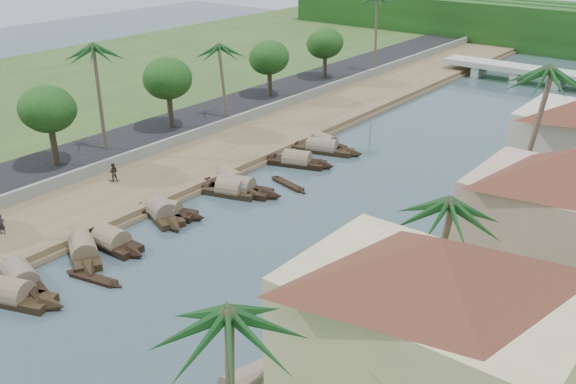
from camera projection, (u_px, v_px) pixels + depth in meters
The scene contains 36 objects.
ground at pixel (172, 297), 42.24m from camera, with size 220.00×220.00×0.00m, color #374A52.
left_bank at pixel (210, 156), 65.54m from camera, with size 10.00×180.00×0.80m, color brown.
right_bank at pixel (563, 259), 45.74m from camera, with size 16.00×180.00×1.20m, color #2D4C1E.
road at pixel (154, 137), 70.21m from camera, with size 8.00×180.00×1.40m, color black.
retaining_wall at pixel (181, 139), 67.53m from camera, with size 0.40×180.00×1.10m, color slate.
far_left_fill at pixel (21, 98), 85.16m from camera, with size 45.00×220.00×1.35m, color #2D4C1E.
bridge at pixel (539, 73), 93.57m from camera, with size 28.00×4.00×2.40m.
building_near at pixel (429, 341), 27.53m from camera, with size 14.85×14.85×10.20m.
building_mid at pixel (565, 222), 38.63m from camera, with size 14.11×14.11×9.70m.
sampan_2 at pixel (8, 295), 41.79m from camera, with size 8.98×4.72×2.33m.
sampan_3 at pixel (21, 278), 43.66m from camera, with size 8.31×3.60×2.20m.
sampan_4 at pixel (83, 251), 47.15m from camera, with size 7.64×5.14×2.21m.
sampan_5 at pixel (112, 242), 48.50m from camera, with size 7.26×2.12×2.31m.
sampan_6 at pixel (162, 212), 53.31m from camera, with size 8.01×4.56×2.34m.
sampan_7 at pixel (165, 211), 53.47m from camera, with size 7.61×3.93×2.03m.
sampan_8 at pixel (230, 191), 57.40m from camera, with size 6.90×3.49×2.10m.
sampan_9 at pixel (236, 188), 57.99m from camera, with size 9.55×4.05×2.35m.
sampan_10 at pixel (231, 180), 59.78m from camera, with size 7.68×4.17×2.11m.
sampan_11 at pixel (297, 161), 64.14m from camera, with size 8.04×4.20×2.26m.
sampan_12 at pixel (322, 148), 67.64m from camera, with size 9.27×4.23×2.18m.
sampan_13 at pixel (325, 143), 69.27m from camera, with size 7.18×2.77×1.96m.
sampan_15 at pixel (348, 308), 40.35m from camera, with size 3.84×8.72×2.28m.
sampan_16 at pixel (474, 205), 54.66m from camera, with size 3.33×7.55×1.87m.
canoe_1 at pixel (93, 279), 44.19m from camera, with size 5.10×1.88×0.81m.
canoe_2 at pixel (288, 185), 59.47m from camera, with size 5.31×2.01×0.77m.
palm_0 at pixel (223, 316), 22.03m from camera, with size 3.20×3.20×11.13m.
palm_1 at pixel (436, 202), 32.17m from camera, with size 3.20×3.20×10.46m.
palm_2 at pixel (535, 73), 43.05m from camera, with size 3.20×3.20×14.08m.
palm_5 at pixel (94, 49), 60.75m from camera, with size 3.20×3.20×11.82m.
palm_6 at pixel (223, 48), 71.71m from camera, with size 3.20×3.20×9.67m.
tree_2 at pixel (48, 110), 58.56m from camera, with size 5.08×5.08×7.48m.
tree_3 at pixel (168, 79), 69.07m from camera, with size 5.26×5.26×7.61m.
tree_4 at pixel (269, 58), 81.72m from camera, with size 4.97×4.97×6.92m.
tree_5 at pixel (325, 44), 90.74m from camera, with size 4.94×4.94×6.90m.
person_near at pixel (1, 224), 48.56m from camera, with size 0.59×0.39×1.62m, color #222128.
person_far at pixel (113, 172), 58.08m from camera, with size 0.85×0.66×1.74m, color #312D22.
Camera 1 is at (28.13, -23.61, 23.29)m, focal length 40.00 mm.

